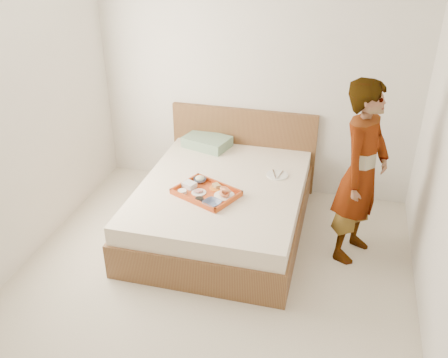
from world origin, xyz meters
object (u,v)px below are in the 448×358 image
dinner_plate (277,175)px  person (361,173)px  tray (206,192)px  bed (222,207)px

dinner_plate → person: person is taller
tray → person: (1.38, 0.18, 0.30)m
person → bed: bearing=110.6°
tray → dinner_plate: size_ratio=2.60×
bed → person: bearing=-2.2°
tray → person: 1.42m
tray → dinner_plate: 0.80m
dinner_plate → person: (0.79, -0.36, 0.32)m
bed → dinner_plate: size_ratio=9.22×
tray → person: person is taller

